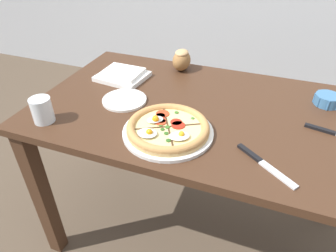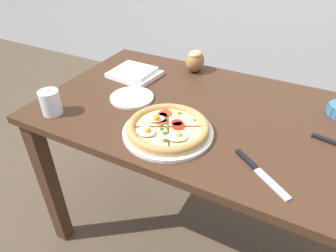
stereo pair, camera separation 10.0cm
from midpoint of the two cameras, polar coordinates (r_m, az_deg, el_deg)
ground_plane at (r=1.66m, az=3.39°, el=-18.95°), size 12.00×12.00×0.00m
dining_table at (r=1.21m, az=4.41°, el=-1.11°), size 1.31×0.77×0.74m
pizza at (r=1.00m, az=-2.88°, el=-0.58°), size 0.31×0.31×0.05m
ramekin_bowl at (r=1.29m, az=26.20°, el=4.48°), size 0.10×0.10×0.04m
napkin_folded at (r=1.39m, az=-10.77°, el=9.46°), size 0.23×0.20×0.04m
bread_piece_near at (r=1.43m, az=0.59°, el=12.49°), size 0.08×0.11×0.10m
knife_spare at (r=0.92m, az=14.99°, el=-7.19°), size 0.19×0.14×0.01m
water_glass at (r=1.16m, az=-25.11°, el=2.46°), size 0.07×0.07×0.09m
side_saucer at (r=1.21m, az=-10.65°, el=4.83°), size 0.18×0.18×0.01m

